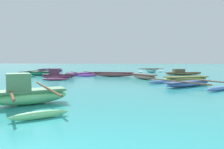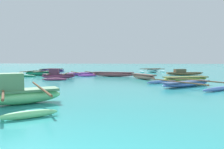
{
  "view_description": "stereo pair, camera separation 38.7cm",
  "coord_description": "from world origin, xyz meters",
  "px_view_note": "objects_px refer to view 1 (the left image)",
  "views": [
    {
      "loc": [
        0.69,
        -1.53,
        1.41
      ],
      "look_at": [
        -1.64,
        15.91,
        0.25
      ],
      "focal_mm": 32.0,
      "sensor_mm": 36.0,
      "label": 1
    },
    {
      "loc": [
        1.08,
        -1.47,
        1.41
      ],
      "look_at": [
        -1.64,
        15.91,
        0.25
      ],
      "focal_mm": 32.0,
      "sensor_mm": 36.0,
      "label": 2
    }
  ],
  "objects_px": {
    "moored_boat_1": "(27,94)",
    "moored_boat_7": "(188,83)",
    "moored_boat_0": "(82,74)",
    "moored_boat_6": "(58,75)",
    "moored_boat_2": "(182,73)",
    "moored_boat_3": "(50,71)",
    "moored_boat_9": "(186,78)",
    "moored_boat_8": "(113,74)",
    "moored_boat_5": "(151,71)",
    "moored_boat_4": "(37,73)",
    "moored_boat_10": "(144,76)"
  },
  "relations": [
    {
      "from": "moored_boat_4",
      "to": "moored_boat_3",
      "type": "bearing_deg",
      "value": 100.5
    },
    {
      "from": "moored_boat_2",
      "to": "moored_boat_10",
      "type": "relative_size",
      "value": 1.56
    },
    {
      "from": "moored_boat_3",
      "to": "moored_boat_6",
      "type": "relative_size",
      "value": 1.0
    },
    {
      "from": "moored_boat_9",
      "to": "moored_boat_10",
      "type": "relative_size",
      "value": 1.37
    },
    {
      "from": "moored_boat_7",
      "to": "moored_boat_0",
      "type": "bearing_deg",
      "value": 97.89
    },
    {
      "from": "moored_boat_1",
      "to": "moored_boat_3",
      "type": "relative_size",
      "value": 1.12
    },
    {
      "from": "moored_boat_0",
      "to": "moored_boat_2",
      "type": "bearing_deg",
      "value": -23.62
    },
    {
      "from": "moored_boat_0",
      "to": "moored_boat_4",
      "type": "distance_m",
      "value": 4.45
    },
    {
      "from": "moored_boat_7",
      "to": "moored_boat_8",
      "type": "xyz_separation_m",
      "value": [
        -5.14,
        6.65,
        0.08
      ]
    },
    {
      "from": "moored_boat_3",
      "to": "moored_boat_4",
      "type": "height_order",
      "value": "moored_boat_3"
    },
    {
      "from": "moored_boat_6",
      "to": "moored_boat_4",
      "type": "bearing_deg",
      "value": 122.78
    },
    {
      "from": "moored_boat_5",
      "to": "moored_boat_7",
      "type": "relative_size",
      "value": 0.75
    },
    {
      "from": "moored_boat_4",
      "to": "moored_boat_10",
      "type": "distance_m",
      "value": 10.82
    },
    {
      "from": "moored_boat_8",
      "to": "moored_boat_5",
      "type": "bearing_deg",
      "value": 68.96
    },
    {
      "from": "moored_boat_2",
      "to": "moored_boat_6",
      "type": "height_order",
      "value": "moored_boat_6"
    },
    {
      "from": "moored_boat_0",
      "to": "moored_boat_7",
      "type": "relative_size",
      "value": 0.87
    },
    {
      "from": "moored_boat_3",
      "to": "moored_boat_1",
      "type": "bearing_deg",
      "value": -66.53
    },
    {
      "from": "moored_boat_8",
      "to": "moored_boat_1",
      "type": "bearing_deg",
      "value": -90.14
    },
    {
      "from": "moored_boat_7",
      "to": "moored_boat_1",
      "type": "bearing_deg",
      "value": -177.87
    },
    {
      "from": "moored_boat_3",
      "to": "moored_boat_4",
      "type": "relative_size",
      "value": 0.78
    },
    {
      "from": "moored_boat_2",
      "to": "moored_boat_8",
      "type": "height_order",
      "value": "moored_boat_2"
    },
    {
      "from": "moored_boat_6",
      "to": "moored_boat_9",
      "type": "xyz_separation_m",
      "value": [
        9.83,
        -0.69,
        -0.08
      ]
    },
    {
      "from": "moored_boat_1",
      "to": "moored_boat_6",
      "type": "distance_m",
      "value": 9.77
    },
    {
      "from": "moored_boat_0",
      "to": "moored_boat_7",
      "type": "distance_m",
      "value": 11.48
    },
    {
      "from": "moored_boat_10",
      "to": "moored_boat_7",
      "type": "bearing_deg",
      "value": -7.45
    },
    {
      "from": "moored_boat_7",
      "to": "moored_boat_9",
      "type": "xyz_separation_m",
      "value": [
        0.55,
        2.97,
        0.04
      ]
    },
    {
      "from": "moored_boat_1",
      "to": "moored_boat_6",
      "type": "xyz_separation_m",
      "value": [
        -2.89,
        9.33,
        -0.07
      ]
    },
    {
      "from": "moored_boat_0",
      "to": "moored_boat_6",
      "type": "bearing_deg",
      "value": -135.42
    },
    {
      "from": "moored_boat_5",
      "to": "moored_boat_7",
      "type": "xyz_separation_m",
      "value": [
        1.24,
        -14.4,
        -0.07
      ]
    },
    {
      "from": "moored_boat_6",
      "to": "moored_boat_9",
      "type": "relative_size",
      "value": 1.03
    },
    {
      "from": "moored_boat_1",
      "to": "moored_boat_8",
      "type": "xyz_separation_m",
      "value": [
        1.25,
        12.33,
        -0.11
      ]
    },
    {
      "from": "moored_boat_1",
      "to": "moored_boat_4",
      "type": "relative_size",
      "value": 0.88
    },
    {
      "from": "moored_boat_2",
      "to": "moored_boat_3",
      "type": "bearing_deg",
      "value": 155.04
    },
    {
      "from": "moored_boat_4",
      "to": "moored_boat_8",
      "type": "bearing_deg",
      "value": -4.02
    },
    {
      "from": "moored_boat_1",
      "to": "moored_boat_7",
      "type": "xyz_separation_m",
      "value": [
        6.39,
        5.68,
        -0.18
      ]
    },
    {
      "from": "moored_boat_3",
      "to": "moored_boat_0",
      "type": "bearing_deg",
      "value": -38.16
    },
    {
      "from": "moored_boat_6",
      "to": "moored_boat_7",
      "type": "distance_m",
      "value": 9.97
    },
    {
      "from": "moored_boat_9",
      "to": "moored_boat_8",
      "type": "bearing_deg",
      "value": 123.33
    },
    {
      "from": "moored_boat_6",
      "to": "moored_boat_10",
      "type": "relative_size",
      "value": 1.41
    },
    {
      "from": "moored_boat_2",
      "to": "moored_boat_4",
      "type": "relative_size",
      "value": 0.86
    },
    {
      "from": "moored_boat_9",
      "to": "moored_boat_3",
      "type": "bearing_deg",
      "value": 123.85
    },
    {
      "from": "moored_boat_7",
      "to": "moored_boat_10",
      "type": "relative_size",
      "value": 1.84
    },
    {
      "from": "moored_boat_10",
      "to": "moored_boat_9",
      "type": "bearing_deg",
      "value": 29.78
    },
    {
      "from": "moored_boat_0",
      "to": "moored_boat_1",
      "type": "xyz_separation_m",
      "value": [
        2.06,
        -13.45,
        0.18
      ]
    },
    {
      "from": "moored_boat_8",
      "to": "moored_boat_6",
      "type": "bearing_deg",
      "value": -138.38
    },
    {
      "from": "moored_boat_5",
      "to": "moored_boat_7",
      "type": "distance_m",
      "value": 14.45
    },
    {
      "from": "moored_boat_2",
      "to": "moored_boat_7",
      "type": "relative_size",
      "value": 0.85
    },
    {
      "from": "moored_boat_9",
      "to": "moored_boat_7",
      "type": "bearing_deg",
      "value": -124.19
    },
    {
      "from": "moored_boat_1",
      "to": "moored_boat_3",
      "type": "distance_m",
      "value": 19.35
    },
    {
      "from": "moored_boat_2",
      "to": "moored_boat_0",
      "type": "bearing_deg",
      "value": 174.64
    }
  ]
}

